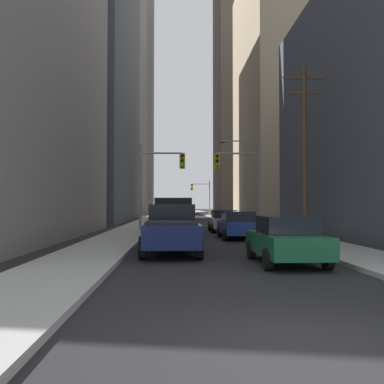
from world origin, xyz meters
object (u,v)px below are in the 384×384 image
sedan_silver (224,221)px  traffic_signal_near_right (240,174)px  sedan_blue (238,225)px  traffic_signal_far_right (201,192)px  pickup_truck_navy (172,229)px  sedan_green (286,240)px  sedan_white (174,215)px  cargo_van_black (173,215)px  sedan_red (175,213)px  traffic_signal_near_left (160,173)px

sedan_silver → traffic_signal_near_right: (1.03, -0.74, 3.24)m
sedan_blue → traffic_signal_far_right: size_ratio=0.71×
pickup_truck_navy → sedan_green: size_ratio=1.28×
sedan_white → sedan_green: bearing=-83.7°
cargo_van_black → sedan_green: (3.65, -12.06, -0.52)m
sedan_red → sedan_green: bearing=-85.4°
traffic_signal_near_left → traffic_signal_near_right: bearing=0.0°
cargo_van_black → sedan_white: cargo_van_black is taller
sedan_blue → sedan_silver: bearing=90.6°
sedan_silver → sedan_white: (-3.55, 16.72, 0.00)m
cargo_van_black → sedan_white: bearing=90.1°
traffic_signal_near_right → traffic_signal_far_right: same height
sedan_white → traffic_signal_far_right: traffic_signal_far_right is taller
sedan_white → traffic_signal_near_left: bearing=-92.9°
sedan_green → sedan_silver: same height
sedan_green → traffic_signal_near_right: size_ratio=0.71×
sedan_blue → sedan_red: bearing=95.8°
pickup_truck_navy → traffic_signal_near_right: traffic_signal_near_right is taller
sedan_silver → sedan_red: size_ratio=0.99×
cargo_van_black → traffic_signal_near_left: bearing=104.0°
cargo_van_black → traffic_signal_near_left: (-0.92, 3.69, 2.72)m
cargo_van_black → sedan_green: 12.61m
pickup_truck_navy → sedan_red: bearing=89.9°
traffic_signal_near_left → traffic_signal_far_right: 43.33m
pickup_truck_navy → traffic_signal_near_right: size_ratio=0.90×
sedan_silver → sedan_white: size_ratio=0.99×
sedan_silver → traffic_signal_near_left: size_ratio=0.70×
sedan_silver → sedan_white: same height
sedan_white → traffic_signal_near_left: 17.77m
cargo_van_black → traffic_signal_near_right: bearing=38.9°
sedan_silver → traffic_signal_near_right: bearing=-35.4°
sedan_green → traffic_signal_far_right: size_ratio=0.71×
pickup_truck_navy → sedan_green: 4.83m
sedan_blue → sedan_red: (-3.53, 34.80, 0.00)m
sedan_green → sedan_blue: bearing=90.3°
traffic_signal_near_right → sedan_silver: bearing=144.6°
sedan_white → cargo_van_black: bearing=-89.9°
pickup_truck_navy → sedan_white: (-0.03, 30.03, -0.16)m
pickup_truck_navy → cargo_van_black: bearing=90.0°
pickup_truck_navy → sedan_white: bearing=90.1°
pickup_truck_navy → sedan_silver: 13.78m
traffic_signal_near_left → traffic_signal_far_right: bearing=82.8°
sedan_silver → sedan_red: bearing=96.9°
cargo_van_black → traffic_signal_near_left: traffic_signal_near_left is taller
sedan_red → pickup_truck_navy: bearing=-90.1°
sedan_silver → traffic_signal_far_right: traffic_signal_far_right is taller
cargo_van_black → traffic_signal_near_right: (4.56, 3.69, 2.73)m
pickup_truck_navy → traffic_signal_near_right: bearing=70.1°
pickup_truck_navy → cargo_van_black: cargo_van_black is taller
sedan_blue → sedan_white: size_ratio=1.00×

